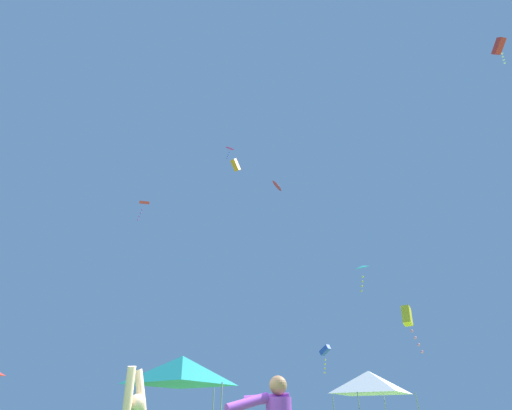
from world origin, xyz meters
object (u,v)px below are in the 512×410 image
(canopy_tent_white, at_px, (370,382))
(kite_red_diamond, at_px, (144,203))
(kite_magenta_delta, at_px, (230,148))
(kite_red_delta, at_px, (277,185))
(canopy_tent_teal, at_px, (181,370))
(kite_orange_box, at_px, (235,165))
(kite_cyan_delta, at_px, (362,268))
(kite_red_box, at_px, (499,47))
(kite_blue_box, at_px, (325,351))
(kite_yellow_box, at_px, (407,317))

(canopy_tent_white, distance_m, kite_red_diamond, 21.29)
(kite_magenta_delta, relative_size, kite_red_delta, 1.06)
(canopy_tent_teal, height_order, kite_orange_box, kite_orange_box)
(kite_cyan_delta, bearing_deg, kite_red_box, -76.74)
(canopy_tent_white, relative_size, kite_cyan_delta, 1.39)
(canopy_tent_teal, bearing_deg, kite_magenta_delta, 78.72)
(kite_red_box, relative_size, kite_orange_box, 1.72)
(kite_red_box, xyz_separation_m, kite_orange_box, (-13.80, 19.67, 3.51))
(kite_blue_box, height_order, kite_red_diamond, kite_red_diamond)
(kite_magenta_delta, height_order, kite_red_box, kite_magenta_delta)
(kite_red_box, xyz_separation_m, kite_red_diamond, (-21.86, 16.02, -4.53))
(kite_cyan_delta, height_order, kite_yellow_box, kite_cyan_delta)
(kite_red_delta, bearing_deg, canopy_tent_teal, -117.54)
(kite_blue_box, height_order, kite_red_box, kite_red_box)
(kite_cyan_delta, relative_size, kite_yellow_box, 0.83)
(canopy_tent_teal, height_order, kite_red_diamond, kite_red_diamond)
(kite_cyan_delta, xyz_separation_m, kite_blue_box, (-0.38, 8.88, -5.16))
(kite_red_delta, relative_size, kite_yellow_box, 0.69)
(kite_magenta_delta, height_order, kite_red_delta, kite_magenta_delta)
(kite_red_diamond, xyz_separation_m, kite_orange_box, (8.05, 3.64, 8.04))
(kite_red_diamond, relative_size, kite_orange_box, 1.46)
(kite_magenta_delta, xyz_separation_m, kite_orange_box, (0.68, -0.31, -2.50))
(kite_red_diamond, relative_size, kite_red_delta, 0.99)
(kite_yellow_box, bearing_deg, kite_red_delta, 107.09)
(kite_magenta_delta, bearing_deg, kite_blue_box, 19.86)
(kite_cyan_delta, height_order, kite_red_diamond, kite_red_diamond)
(kite_orange_box, relative_size, kite_yellow_box, 0.47)
(canopy_tent_white, xyz_separation_m, kite_blue_box, (4.85, 17.16, 4.06))
(canopy_tent_teal, distance_m, canopy_tent_white, 8.91)
(kite_cyan_delta, bearing_deg, kite_blue_box, 92.47)
(kite_red_diamond, height_order, kite_red_delta, kite_red_delta)
(kite_magenta_delta, distance_m, kite_blue_box, 23.29)
(kite_blue_box, xyz_separation_m, kite_yellow_box, (-0.50, -14.79, -0.29))
(kite_red_box, relative_size, kite_red_delta, 1.17)
(kite_red_diamond, height_order, kite_yellow_box, kite_red_diamond)
(kite_magenta_delta, relative_size, kite_yellow_box, 0.73)
(kite_cyan_delta, bearing_deg, kite_orange_box, 155.21)
(kite_magenta_delta, relative_size, kite_cyan_delta, 0.88)
(canopy_tent_teal, bearing_deg, kite_red_delta, 62.46)
(canopy_tent_white, relative_size, kite_red_diamond, 1.70)
(kite_magenta_delta, bearing_deg, kite_orange_box, -24.43)
(canopy_tent_teal, xyz_separation_m, kite_red_diamond, (-4.37, 11.13, 13.76))
(kite_cyan_delta, xyz_separation_m, kite_red_box, (3.52, -14.92, 9.22))
(kite_cyan_delta, distance_m, kite_orange_box, 17.05)
(canopy_tent_teal, distance_m, kite_red_box, 25.77)
(canopy_tent_teal, relative_size, kite_magenta_delta, 1.67)
(kite_cyan_delta, bearing_deg, kite_red_diamond, 176.54)
(canopy_tent_teal, xyz_separation_m, kite_red_box, (17.49, -4.90, 18.29))
(kite_cyan_delta, distance_m, kite_yellow_box, 8.09)
(kite_red_diamond, bearing_deg, kite_red_box, -36.25)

